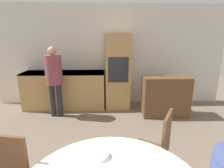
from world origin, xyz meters
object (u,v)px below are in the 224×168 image
at_px(oven_unit, 118,72).
at_px(bowl_near, 100,155).
at_px(sideboard, 165,96).
at_px(chair_far_right, 157,147).
at_px(person_standing, 54,75).

bearing_deg(oven_unit, bowl_near, -96.51).
distance_m(oven_unit, sideboard, 1.30).
bearing_deg(oven_unit, chair_far_right, -83.44).
xyz_separation_m(oven_unit, person_standing, (-1.44, -0.53, 0.04)).
relative_size(person_standing, bowl_near, 10.07).
height_order(oven_unit, sideboard, oven_unit).
xyz_separation_m(oven_unit, sideboard, (1.07, -0.57, -0.48)).
height_order(sideboard, chair_far_right, chair_far_right).
xyz_separation_m(chair_far_right, person_standing, (-1.74, 2.07, 0.43)).
relative_size(oven_unit, bowl_near, 11.89).
height_order(oven_unit, chair_far_right, oven_unit).
bearing_deg(chair_far_right, person_standing, -110.40).
bearing_deg(oven_unit, sideboard, -28.03).
xyz_separation_m(sideboard, person_standing, (-2.51, 0.04, 0.52)).
bearing_deg(person_standing, oven_unit, 20.19).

